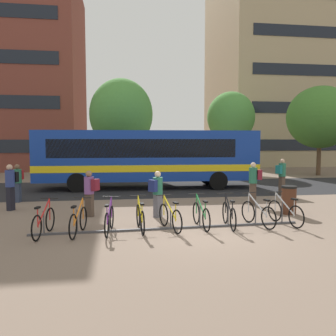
% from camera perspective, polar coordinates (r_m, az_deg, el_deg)
% --- Properties ---
extents(ground, '(200.00, 200.00, 0.00)m').
position_cam_1_polar(ground, '(10.55, 5.58, -10.17)').
color(ground, '#7A6656').
extents(bus_lane_asphalt, '(80.00, 7.20, 0.01)m').
position_cam_1_polar(bus_lane_asphalt, '(19.72, -0.98, -3.24)').
color(bus_lane_asphalt, '#232326').
rests_on(bus_lane_asphalt, ground).
extents(city_bus, '(12.09, 2.89, 3.20)m').
position_cam_1_polar(city_bus, '(19.48, -3.13, 1.89)').
color(city_bus, '#14389E').
rests_on(city_bus, ground).
extents(bike_rack, '(8.20, 0.45, 0.70)m').
position_cam_1_polar(bike_rack, '(10.67, 0.43, -9.47)').
color(bike_rack, '#47474C').
rests_on(bike_rack, ground).
extents(parked_bicycle_red_0, '(0.52, 1.71, 0.99)m').
position_cam_1_polar(parked_bicycle_red_0, '(10.48, -19.64, -8.36)').
color(parked_bicycle_red_0, black).
rests_on(parked_bicycle_red_0, ground).
extents(parked_bicycle_orange_1, '(0.52, 1.71, 0.99)m').
position_cam_1_polar(parked_bicycle_orange_1, '(10.32, -14.42, -8.44)').
color(parked_bicycle_orange_1, black).
rests_on(parked_bicycle_orange_1, ground).
extents(parked_bicycle_purple_2, '(0.52, 1.72, 0.99)m').
position_cam_1_polar(parked_bicycle_purple_2, '(10.33, -9.57, -8.35)').
color(parked_bicycle_purple_2, black).
rests_on(parked_bicycle_purple_2, ground).
extents(parked_bicycle_yellow_3, '(0.52, 1.72, 0.99)m').
position_cam_1_polar(parked_bicycle_yellow_3, '(10.44, -4.55, -8.16)').
color(parked_bicycle_yellow_3, black).
rests_on(parked_bicycle_yellow_3, ground).
extents(parked_bicycle_yellow_4, '(0.62, 1.68, 0.99)m').
position_cam_1_polar(parked_bicycle_yellow_4, '(10.55, 0.35, -8.01)').
color(parked_bicycle_yellow_4, black).
rests_on(parked_bicycle_yellow_4, ground).
extents(parked_bicycle_green_5, '(0.52, 1.72, 0.99)m').
position_cam_1_polar(parked_bicycle_green_5, '(10.83, 5.42, -7.70)').
color(parked_bicycle_green_5, black).
rests_on(parked_bicycle_green_5, ground).
extents(parked_bicycle_black_6, '(0.52, 1.72, 0.99)m').
position_cam_1_polar(parked_bicycle_black_6, '(11.01, 9.92, -7.55)').
color(parked_bicycle_black_6, black).
rests_on(parked_bicycle_black_6, ground).
extents(parked_bicycle_silver_7, '(0.63, 1.68, 0.99)m').
position_cam_1_polar(parked_bicycle_silver_7, '(11.36, 14.48, -7.25)').
color(parked_bicycle_silver_7, black).
rests_on(parked_bicycle_silver_7, ground).
extents(parked_bicycle_silver_8, '(0.58, 1.69, 0.99)m').
position_cam_1_polar(parked_bicycle_silver_8, '(11.78, 18.58, -6.92)').
color(parked_bicycle_silver_8, black).
rests_on(parked_bicycle_silver_8, ground).
extents(commuter_maroon_pack_0, '(0.58, 0.43, 1.77)m').
position_cam_1_polar(commuter_maroon_pack_0, '(14.81, 13.84, -1.98)').
color(commuter_maroon_pack_0, '#47382D').
rests_on(commuter_maroon_pack_0, ground).
extents(commuter_navy_pack_1, '(0.59, 0.58, 1.62)m').
position_cam_1_polar(commuter_navy_pack_1, '(12.09, -1.80, -3.77)').
color(commuter_navy_pack_1, '#565660').
rests_on(commuter_navy_pack_1, ground).
extents(commuter_teal_pack_2, '(0.60, 0.51, 1.77)m').
position_cam_1_polar(commuter_teal_pack_2, '(17.93, 18.07, -0.96)').
color(commuter_teal_pack_2, '#47382D').
rests_on(commuter_teal_pack_2, ground).
extents(commuter_red_pack_3, '(0.38, 0.56, 1.65)m').
position_cam_1_polar(commuter_red_pack_3, '(16.44, -23.31, -1.85)').
color(commuter_red_pack_3, '#2D3851').
rests_on(commuter_red_pack_3, ground).
extents(commuter_black_pack_4, '(0.48, 0.60, 1.77)m').
position_cam_1_polar(commuter_black_pack_4, '(14.60, -24.30, -2.36)').
color(commuter_black_pack_4, black).
rests_on(commuter_black_pack_4, ground).
extents(commuter_maroon_pack_5, '(0.61, 0.52, 1.63)m').
position_cam_1_polar(commuter_maroon_pack_5, '(12.51, -12.62, -3.58)').
color(commuter_maroon_pack_5, '#47382D').
rests_on(commuter_maroon_pack_5, ground).
extents(trash_bin, '(0.55, 0.55, 1.03)m').
position_cam_1_polar(trash_bin, '(13.47, 19.13, -4.93)').
color(trash_bin, '#4C2819').
rests_on(trash_bin, ground).
extents(street_tree_0, '(3.85, 3.85, 6.61)m').
position_cam_1_polar(street_tree_0, '(29.12, 10.24, 8.16)').
color(street_tree_0, brown).
rests_on(street_tree_0, ground).
extents(street_tree_1, '(4.53, 4.53, 7.09)m').
position_cam_1_polar(street_tree_1, '(25.65, -7.64, 8.66)').
color(street_tree_1, brown).
rests_on(street_tree_1, ground).
extents(street_tree_2, '(4.93, 4.93, 6.76)m').
position_cam_1_polar(street_tree_2, '(29.06, 23.58, 7.60)').
color(street_tree_2, brown).
rests_on(street_tree_2, ground).
extents(building_right_wing, '(23.23, 13.28, 21.99)m').
position_cam_1_polar(building_right_wing, '(46.10, 22.77, 14.61)').
color(building_right_wing, tan).
rests_on(building_right_wing, ground).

